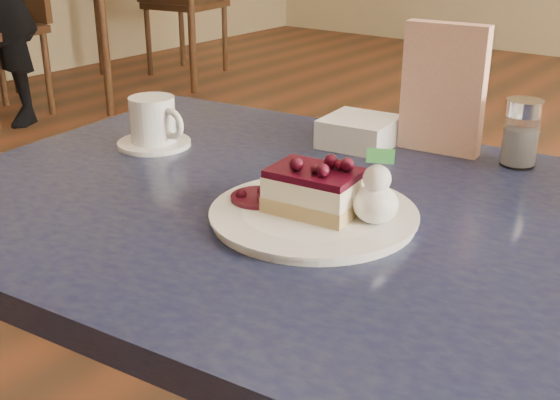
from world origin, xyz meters
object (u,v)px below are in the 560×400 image
Objects in this scene: bg_table_far_left at (106,81)px; main_table at (329,257)px; coffee_set at (154,125)px; dessert_plate at (314,215)px; cheesecake_slice at (314,191)px.

main_table is at bearing -42.19° from bg_table_far_left.
coffee_set is 0.07× the size of bg_table_far_left.
main_table is 0.62× the size of bg_table_far_left.
dessert_plate is 0.03m from cheesecake_slice.
dessert_plate reaches higher than main_table.
main_table is at bearing -6.29° from coffee_set.
coffee_set is (-0.38, 0.09, 0.03)m from dessert_plate.
cheesecake_slice is at bearing -90.00° from main_table.
cheesecake_slice reaches higher than dessert_plate.
coffee_set is at bearing 160.84° from cheesecake_slice.
cheesecake_slice is (0.00, 0.00, 0.03)m from dessert_plate.
cheesecake_slice reaches higher than main_table.
cheesecake_slice is at bearing -12.95° from coffee_set.
main_table is 4.65× the size of dessert_plate.
coffee_set is (-0.38, 0.04, 0.11)m from main_table.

